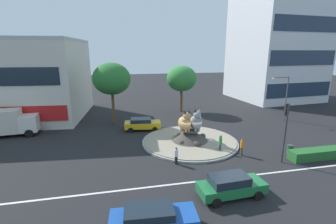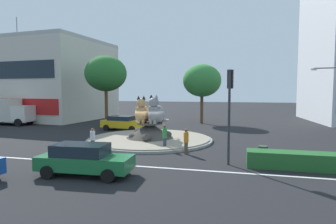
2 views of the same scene
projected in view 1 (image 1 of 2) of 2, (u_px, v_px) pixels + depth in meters
ground_plane at (190, 142)px, 26.00m from camera, size 160.00×160.00×0.00m
lane_centreline at (219, 179)px, 18.54m from camera, size 112.00×0.20×0.01m
roundabout_island at (190, 138)px, 25.89m from camera, size 10.39×10.39×1.51m
cat_statue_calico at (185, 122)px, 25.19m from camera, size 1.53×2.43×2.26m
cat_statue_grey at (196, 122)px, 25.35m from camera, size 1.76×2.40×2.36m
traffic_light_mast at (286, 122)px, 20.51m from camera, size 0.35×0.46×5.36m
office_tower at (280, 12)px, 46.01m from camera, size 16.07×15.31×34.02m
clipped_hedge_strip at (316, 154)px, 21.95m from camera, size 5.26×1.20×0.90m
broadleaf_tree_behind_island at (182, 79)px, 37.93m from camera, size 4.79×4.79×7.45m
second_tree_near_tower at (112, 79)px, 31.05m from camera, size 4.92×4.92×8.26m
streetlight_arm at (285, 95)px, 33.34m from camera, size 2.52×0.32×6.27m
pedestrian_white_shirt at (176, 155)px, 20.80m from camera, size 0.34×0.34×1.58m
pedestrian_green_shirt at (220, 143)px, 23.17m from camera, size 0.31×0.31×1.78m
pedestrian_orange_shirt at (242, 147)px, 22.51m from camera, size 0.33×0.33×1.69m
sedan_on_far_lane at (142, 124)px, 29.83m from camera, size 4.64×2.39×1.51m
hatchback_near_shophouse at (153, 219)px, 12.94m from camera, size 4.88×2.25×1.51m
parked_car_right at (231, 185)px, 16.16m from camera, size 4.72×2.14×1.57m
delivery_box_truck at (7, 122)px, 27.46m from camera, size 6.21×2.82×3.15m
litter_bin at (290, 149)px, 22.97m from camera, size 0.56×0.56×0.90m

